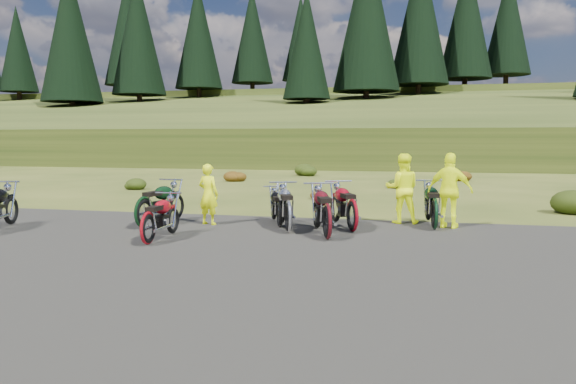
# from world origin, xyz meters

# --- Properties ---
(ground) EXTENTS (300.00, 300.00, 0.00)m
(ground) POSITION_xyz_m (0.00, 0.00, 0.00)
(ground) COLOR #364416
(ground) RESTS_ON ground
(gravel_pad) EXTENTS (20.00, 12.00, 0.04)m
(gravel_pad) POSITION_xyz_m (0.00, -2.00, 0.00)
(gravel_pad) COLOR black
(gravel_pad) RESTS_ON ground
(hill_slope) EXTENTS (300.00, 45.97, 9.37)m
(hill_slope) POSITION_xyz_m (0.00, 50.00, 0.00)
(hill_slope) COLOR #263712
(hill_slope) RESTS_ON ground
(hill_plateau) EXTENTS (300.00, 90.00, 9.17)m
(hill_plateau) POSITION_xyz_m (0.00, 110.00, 0.00)
(hill_plateau) COLOR #263712
(hill_plateau) RESTS_ON ground
(conifer_13) EXTENTS (5.72, 5.72, 15.00)m
(conifer_13) POSITION_xyz_m (-57.00, 64.00, 15.86)
(conifer_13) COLOR black
(conifer_13) RESTS_ON ground
(conifer_14) EXTENTS (5.28, 5.28, 14.00)m
(conifer_14) POSITION_xyz_m (-51.00, 70.00, 16.55)
(conifer_14) COLOR black
(conifer_14) RESTS_ON ground
(conifer_15) EXTENTS (7.92, 7.92, 20.00)m
(conifer_15) POSITION_xyz_m (-45.00, 76.00, 20.16)
(conifer_15) COLOR black
(conifer_15) RESTS_ON ground
(conifer_16) EXTENTS (7.48, 7.48, 19.00)m
(conifer_16) POSITION_xyz_m (-39.00, 51.00, 15.28)
(conifer_16) COLOR black
(conifer_16) RESTS_ON ground
(conifer_17) EXTENTS (7.04, 7.04, 18.00)m
(conifer_17) POSITION_xyz_m (-33.00, 57.00, 15.97)
(conifer_17) COLOR black
(conifer_17) RESTS_ON ground
(conifer_18) EXTENTS (6.60, 6.60, 17.00)m
(conifer_18) POSITION_xyz_m (-27.00, 63.00, 16.66)
(conifer_18) COLOR black
(conifer_18) RESTS_ON ground
(conifer_19) EXTENTS (6.16, 6.16, 16.00)m
(conifer_19) POSITION_xyz_m (-21.00, 69.00, 17.36)
(conifer_19) COLOR black
(conifer_19) RESTS_ON ground
(conifer_20) EXTENTS (5.72, 5.72, 15.00)m
(conifer_20) POSITION_xyz_m (-15.00, 75.00, 17.65)
(conifer_20) COLOR black
(conifer_20) RESTS_ON ground
(conifer_21) EXTENTS (5.28, 5.28, 14.00)m
(conifer_21) POSITION_xyz_m (-9.00, 50.00, 12.56)
(conifer_21) COLOR black
(conifer_21) RESTS_ON ground
(conifer_22) EXTENTS (7.92, 7.92, 20.00)m
(conifer_22) POSITION_xyz_m (-3.00, 56.00, 16.77)
(conifer_22) COLOR black
(conifer_22) RESTS_ON ground
(conifer_23) EXTENTS (7.48, 7.48, 19.00)m
(conifer_23) POSITION_xyz_m (3.00, 62.00, 17.47)
(conifer_23) COLOR black
(conifer_23) RESTS_ON ground
(conifer_24) EXTENTS (7.04, 7.04, 18.00)m
(conifer_24) POSITION_xyz_m (9.00, 68.00, 18.16)
(conifer_24) COLOR black
(conifer_24) RESTS_ON ground
(conifer_25) EXTENTS (6.60, 6.60, 17.00)m
(conifer_25) POSITION_xyz_m (15.00, 74.00, 18.66)
(conifer_25) COLOR black
(conifer_25) RESTS_ON ground
(shrub_1) EXTENTS (1.03, 1.03, 0.61)m
(shrub_1) POSITION_xyz_m (-9.10, 11.30, 0.31)
(shrub_1) COLOR #1C310C
(shrub_1) RESTS_ON ground
(shrub_2) EXTENTS (1.30, 1.30, 0.77)m
(shrub_2) POSITION_xyz_m (-6.20, 16.60, 0.38)
(shrub_2) COLOR #652A0C
(shrub_2) RESTS_ON ground
(shrub_3) EXTENTS (1.56, 1.56, 0.92)m
(shrub_3) POSITION_xyz_m (-3.30, 21.90, 0.46)
(shrub_3) COLOR #1C310C
(shrub_3) RESTS_ON ground
(shrub_4) EXTENTS (0.77, 0.77, 0.45)m
(shrub_4) POSITION_xyz_m (-0.40, 9.20, 0.23)
(shrub_4) COLOR #652A0C
(shrub_4) RESTS_ON ground
(shrub_5) EXTENTS (1.03, 1.03, 0.61)m
(shrub_5) POSITION_xyz_m (2.50, 14.50, 0.31)
(shrub_5) COLOR #1C310C
(shrub_5) RESTS_ON ground
(shrub_6) EXTENTS (1.30, 1.30, 0.77)m
(shrub_6) POSITION_xyz_m (5.40, 19.80, 0.38)
(shrub_6) COLOR #652A0C
(shrub_6) RESTS_ON ground
(motorcycle_1) EXTENTS (0.74, 2.03, 1.05)m
(motorcycle_1) POSITION_xyz_m (-2.22, -0.76, 0.00)
(motorcycle_1) COLOR maroon
(motorcycle_1) RESTS_ON ground
(motorcycle_2) EXTENTS (1.04, 2.36, 1.19)m
(motorcycle_2) POSITION_xyz_m (-3.34, 1.23, 0.00)
(motorcycle_2) COLOR black
(motorcycle_2) RESTS_ON ground
(motorcycle_3) EXTENTS (1.46, 2.36, 1.17)m
(motorcycle_3) POSITION_xyz_m (0.37, 1.41, 0.00)
(motorcycle_3) COLOR silver
(motorcycle_3) RESTS_ON ground
(motorcycle_4) EXTENTS (1.49, 2.45, 1.22)m
(motorcycle_4) POSITION_xyz_m (1.43, 0.71, 0.00)
(motorcycle_4) COLOR #4D0C13
(motorcycle_4) RESTS_ON ground
(motorcycle_5) EXTENTS (1.29, 2.02, 1.00)m
(motorcycle_5) POSITION_xyz_m (-0.03, 2.14, 0.00)
(motorcycle_5) COLOR black
(motorcycle_5) RESTS_ON ground
(motorcycle_6) EXTENTS (1.62, 2.38, 1.19)m
(motorcycle_6) POSITION_xyz_m (1.85, 1.90, 0.00)
(motorcycle_6) COLOR maroon
(motorcycle_6) RESTS_ON ground
(motorcycle_7) EXTENTS (0.95, 2.32, 1.18)m
(motorcycle_7) POSITION_xyz_m (3.81, 2.69, 0.00)
(motorcycle_7) COLOR black
(motorcycle_7) RESTS_ON ground
(person_middle) EXTENTS (0.66, 0.51, 1.60)m
(person_middle) POSITION_xyz_m (-1.98, 2.19, 0.80)
(person_middle) COLOR #EEFF0D
(person_middle) RESTS_ON ground
(person_right_a) EXTENTS (0.95, 0.76, 1.87)m
(person_right_a) POSITION_xyz_m (2.98, 3.60, 0.93)
(person_right_a) COLOR #EEFF0D
(person_right_a) RESTS_ON ground
(person_right_b) EXTENTS (1.21, 0.76, 1.91)m
(person_right_b) POSITION_xyz_m (4.18, 3.05, 0.96)
(person_right_b) COLOR #EEFF0D
(person_right_b) RESTS_ON ground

